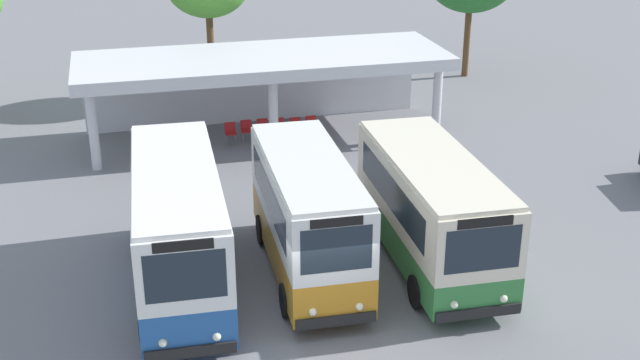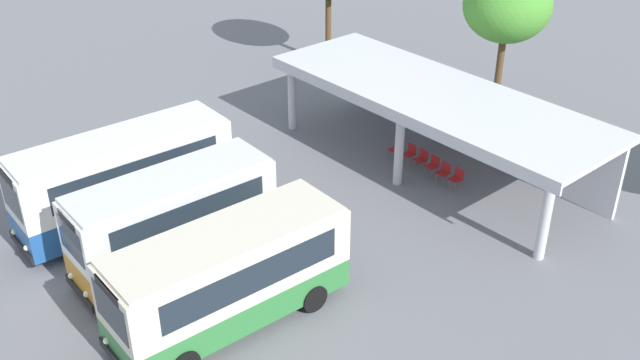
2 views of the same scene
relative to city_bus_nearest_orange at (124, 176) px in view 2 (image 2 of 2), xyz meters
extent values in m
plane|color=slate|center=(3.13, -2.90, -1.90)|extent=(180.00, 180.00, 0.00)
cylinder|color=black|center=(0.95, -2.42, -1.45)|extent=(0.26, 0.91, 0.90)
cylinder|color=black|center=(-1.15, -2.33, -1.45)|extent=(0.26, 0.91, 0.90)
cylinder|color=black|center=(1.16, 2.36, -1.45)|extent=(0.26, 0.91, 0.90)
cylinder|color=black|center=(-0.95, 2.45, -1.45)|extent=(0.26, 0.91, 0.90)
cube|color=#23569E|center=(0.00, 0.01, -0.96)|extent=(2.54, 7.81, 1.11)
cube|color=white|center=(0.00, 0.01, 0.51)|extent=(2.54, 7.81, 1.84)
cube|color=white|center=(0.00, 0.01, 1.49)|extent=(2.46, 7.58, 0.12)
cube|color=black|center=(-0.17, -3.88, -1.37)|extent=(2.10, 0.19, 0.28)
cube|color=#1E2833|center=(-0.17, -3.83, 0.56)|extent=(1.81, 0.13, 1.19)
cube|color=black|center=(-0.17, -3.83, 1.31)|extent=(1.32, 0.11, 0.24)
cube|color=#1E2833|center=(1.10, 0.07, 0.56)|extent=(0.31, 6.18, 1.01)
cube|color=#1E2833|center=(-1.09, 0.16, 0.56)|extent=(0.31, 6.18, 1.01)
sphere|color=#EAEACC|center=(0.44, -3.89, -1.06)|extent=(0.20, 0.20, 0.20)
sphere|color=#EAEACC|center=(-0.77, -3.84, -1.06)|extent=(0.20, 0.20, 0.20)
cylinder|color=black|center=(4.44, -2.18, -1.45)|extent=(0.25, 0.91, 0.90)
cylinder|color=black|center=(2.43, -2.11, -1.45)|extent=(0.25, 0.91, 0.90)
cylinder|color=black|center=(4.58, 1.97, -1.45)|extent=(0.25, 0.91, 0.90)
cylinder|color=black|center=(2.57, 2.04, -1.45)|extent=(0.25, 0.91, 0.90)
cube|color=orange|center=(3.50, -0.07, -0.95)|extent=(2.34, 6.78, 1.12)
cube|color=silver|center=(3.50, -0.07, 0.49)|extent=(2.34, 6.78, 1.77)
cube|color=silver|center=(3.50, -0.07, 1.43)|extent=(2.27, 6.57, 0.12)
cube|color=black|center=(3.39, -3.45, -1.37)|extent=(2.01, 0.17, 0.28)
cube|color=#1E2833|center=(3.39, -3.41, 0.54)|extent=(1.73, 0.11, 1.15)
cube|color=black|center=(3.39, -3.41, 1.25)|extent=(1.27, 0.09, 0.24)
cube|color=#1E2833|center=(4.55, -0.01, 0.54)|extent=(0.22, 5.36, 0.97)
cube|color=#1E2833|center=(2.46, 0.07, 0.54)|extent=(0.22, 5.36, 0.97)
sphere|color=#EAEACC|center=(3.97, -3.46, -1.06)|extent=(0.20, 0.20, 0.20)
sphere|color=#EAEACC|center=(2.81, -3.42, -1.06)|extent=(0.20, 0.20, 0.20)
cylinder|color=black|center=(5.81, -2.53, -1.45)|extent=(0.25, 0.91, 0.90)
cylinder|color=black|center=(8.21, 1.87, -1.45)|extent=(0.25, 0.91, 0.90)
cylinder|color=black|center=(5.97, 1.95, -1.45)|extent=(0.25, 0.91, 0.90)
cube|color=#337F3D|center=(7.01, -0.33, -1.04)|extent=(2.60, 7.32, 0.94)
cube|color=beige|center=(7.01, -0.33, 0.31)|extent=(2.60, 7.32, 1.76)
cube|color=beige|center=(7.01, -0.33, 1.25)|extent=(2.52, 7.10, 0.12)
cube|color=#1E2833|center=(6.88, -3.93, 0.36)|extent=(1.92, 0.12, 1.15)
cube|color=black|center=(6.88, -3.93, 1.07)|extent=(1.41, 0.10, 0.24)
cube|color=#1E2833|center=(8.17, -0.27, 0.36)|extent=(0.25, 5.79, 0.97)
cube|color=#1E2833|center=(5.85, -0.19, 0.36)|extent=(0.25, 5.79, 0.97)
sphere|color=#EAEACC|center=(6.23, -3.95, -1.06)|extent=(0.20, 0.20, 0.20)
cylinder|color=silver|center=(-2.21, 9.44, -0.30)|extent=(0.36, 0.36, 3.20)
cylinder|color=silver|center=(4.46, 9.44, -0.30)|extent=(0.36, 0.36, 3.20)
cylinder|color=silver|center=(11.12, 9.44, -0.30)|extent=(0.36, 0.36, 3.20)
cube|color=silver|center=(4.46, 13.53, -0.30)|extent=(14.13, 0.20, 3.20)
cube|color=silver|center=(4.46, 11.39, 1.40)|extent=(14.63, 4.99, 0.20)
cube|color=silver|center=(4.46, 8.94, 1.16)|extent=(14.63, 0.10, 0.28)
cylinder|color=slate|center=(3.15, 10.62, -1.68)|extent=(0.03, 0.03, 0.44)
cylinder|color=slate|center=(2.80, 10.63, -1.68)|extent=(0.03, 0.03, 0.44)
cylinder|color=slate|center=(3.16, 10.98, -1.68)|extent=(0.03, 0.03, 0.44)
cylinder|color=slate|center=(2.81, 10.99, -1.68)|extent=(0.03, 0.03, 0.44)
cube|color=#B21E1E|center=(2.98, 10.80, -1.44)|extent=(0.45, 0.45, 0.04)
cube|color=#B21E1E|center=(2.98, 11.00, -1.24)|extent=(0.44, 0.05, 0.40)
cylinder|color=slate|center=(3.81, 10.75, -1.68)|extent=(0.03, 0.03, 0.44)
cylinder|color=slate|center=(3.46, 10.76, -1.68)|extent=(0.03, 0.03, 0.44)
cylinder|color=slate|center=(3.82, 11.10, -1.68)|extent=(0.03, 0.03, 0.44)
cylinder|color=slate|center=(3.47, 11.11, -1.68)|extent=(0.03, 0.03, 0.44)
cube|color=#B21E1E|center=(3.64, 10.93, -1.44)|extent=(0.45, 0.45, 0.04)
cube|color=#B21E1E|center=(3.65, 11.13, -1.24)|extent=(0.44, 0.05, 0.40)
cylinder|color=slate|center=(4.47, 10.75, -1.68)|extent=(0.03, 0.03, 0.44)
cylinder|color=slate|center=(4.12, 10.76, -1.68)|extent=(0.03, 0.03, 0.44)
cylinder|color=slate|center=(4.48, 11.10, -1.68)|extent=(0.03, 0.03, 0.44)
cylinder|color=slate|center=(4.13, 11.11, -1.68)|extent=(0.03, 0.03, 0.44)
cube|color=#B21E1E|center=(4.30, 10.93, -1.44)|extent=(0.45, 0.45, 0.04)
cube|color=#B21E1E|center=(4.31, 11.13, -1.24)|extent=(0.44, 0.05, 0.40)
cylinder|color=slate|center=(5.14, 10.69, -1.68)|extent=(0.03, 0.03, 0.44)
cylinder|color=slate|center=(4.78, 10.70, -1.68)|extent=(0.03, 0.03, 0.44)
cylinder|color=slate|center=(5.15, 11.04, -1.68)|extent=(0.03, 0.03, 0.44)
cylinder|color=slate|center=(4.79, 11.05, -1.68)|extent=(0.03, 0.03, 0.44)
cube|color=#B21E1E|center=(4.96, 10.87, -1.44)|extent=(0.45, 0.45, 0.04)
cube|color=#B21E1E|center=(4.97, 11.07, -1.24)|extent=(0.44, 0.05, 0.40)
cylinder|color=slate|center=(5.80, 10.59, -1.68)|extent=(0.03, 0.03, 0.44)
cylinder|color=slate|center=(5.45, 10.60, -1.68)|extent=(0.03, 0.03, 0.44)
cylinder|color=slate|center=(5.81, 10.95, -1.68)|extent=(0.03, 0.03, 0.44)
cylinder|color=slate|center=(5.46, 10.96, -1.68)|extent=(0.03, 0.03, 0.44)
cube|color=#B21E1E|center=(5.63, 10.78, -1.44)|extent=(0.45, 0.45, 0.04)
cube|color=#B21E1E|center=(5.63, 10.97, -1.24)|extent=(0.44, 0.05, 0.40)
cylinder|color=slate|center=(6.46, 10.61, -1.68)|extent=(0.03, 0.03, 0.44)
cylinder|color=slate|center=(6.11, 10.62, -1.68)|extent=(0.03, 0.03, 0.44)
cylinder|color=slate|center=(6.47, 10.96, -1.68)|extent=(0.03, 0.03, 0.44)
cylinder|color=slate|center=(6.12, 10.97, -1.68)|extent=(0.03, 0.03, 0.44)
cube|color=#B21E1E|center=(6.29, 10.79, -1.44)|extent=(0.45, 0.45, 0.04)
cube|color=#B21E1E|center=(6.30, 10.99, -1.24)|extent=(0.44, 0.05, 0.40)
cylinder|color=brown|center=(3.13, 17.31, 0.09)|extent=(0.32, 0.32, 3.97)
ellipsoid|color=#4C9933|center=(3.13, 17.31, 3.52)|extent=(3.87, 3.87, 3.29)
cylinder|color=brown|center=(-7.36, 16.15, 0.04)|extent=(0.32, 0.32, 3.86)
camera|label=1|loc=(-1.21, -19.79, 9.47)|focal=46.02mm
camera|label=2|loc=(21.66, -9.49, 12.86)|focal=41.22mm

